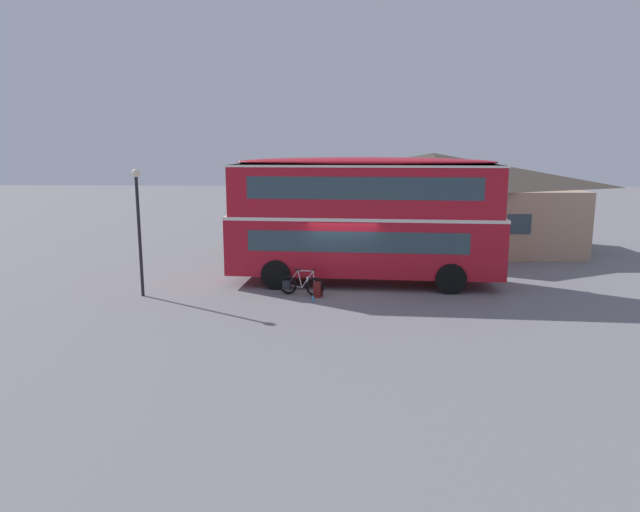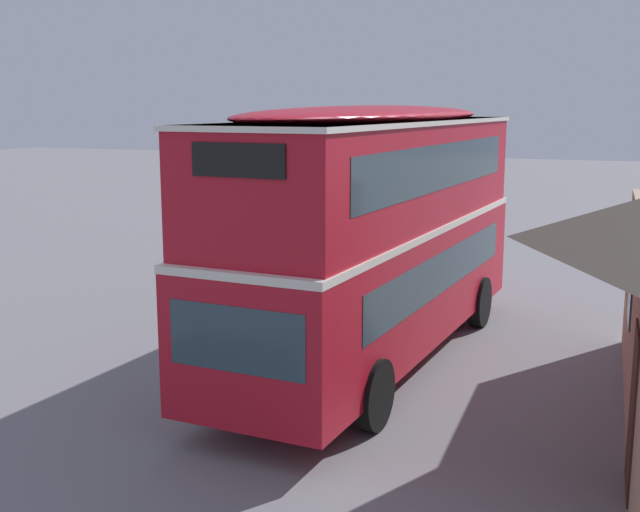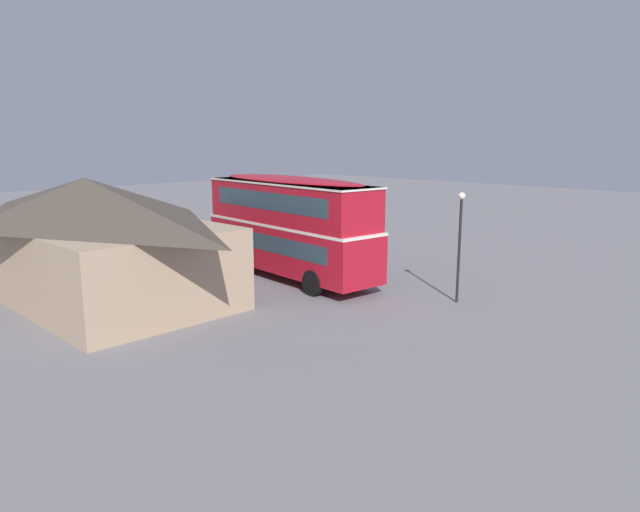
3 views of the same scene
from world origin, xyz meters
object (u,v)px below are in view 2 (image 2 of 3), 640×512
(water_bottle_blue_sports, at_px, (285,317))
(touring_bicycle, at_px, (330,305))
(backpack_on_ground, at_px, (310,314))
(street_lamp, at_px, (390,178))
(double_decker_bus, at_px, (378,223))

(water_bottle_blue_sports, bearing_deg, touring_bicycle, 119.93)
(backpack_on_ground, bearing_deg, water_bottle_blue_sports, -102.59)
(water_bottle_blue_sports, bearing_deg, backpack_on_ground, 77.41)
(backpack_on_ground, height_order, water_bottle_blue_sports, backpack_on_ground)
(touring_bicycle, xyz_separation_m, street_lamp, (-5.50, -0.26, 2.38))
(double_decker_bus, distance_m, touring_bicycle, 3.72)
(double_decker_bus, xyz_separation_m, water_bottle_blue_sports, (-1.81, -2.70, -2.52))
(touring_bicycle, height_order, water_bottle_blue_sports, touring_bicycle)
(touring_bicycle, relative_size, water_bottle_blue_sports, 6.47)
(touring_bicycle, height_order, street_lamp, street_lamp)
(backpack_on_ground, distance_m, street_lamp, 6.64)
(touring_bicycle, distance_m, water_bottle_blue_sports, 1.06)
(backpack_on_ground, relative_size, water_bottle_blue_sports, 2.23)
(water_bottle_blue_sports, bearing_deg, double_decker_bus, 56.19)
(double_decker_bus, relative_size, backpack_on_ground, 18.30)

